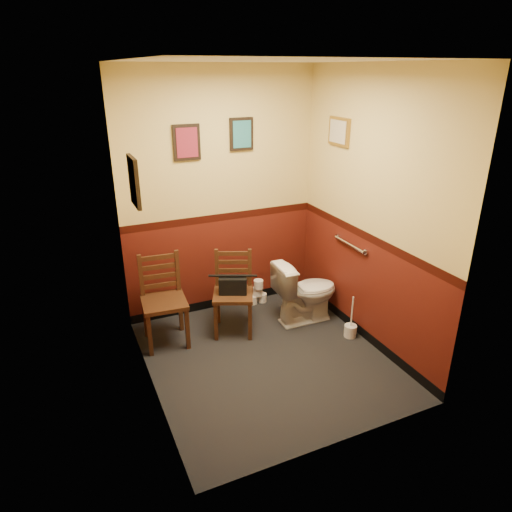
{
  "coord_description": "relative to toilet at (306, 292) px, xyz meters",
  "views": [
    {
      "loc": [
        -1.63,
        -3.38,
        2.65
      ],
      "look_at": [
        0.0,
        0.25,
        1.0
      ],
      "focal_mm": 32.0,
      "sensor_mm": 36.0,
      "label": 1
    }
  ],
  "objects": [
    {
      "name": "grab_bar",
      "position": [
        0.35,
        -0.26,
        0.6
      ],
      "size": [
        0.05,
        0.56,
        0.06
      ],
      "color": "silver",
      "rests_on": "wall_right"
    },
    {
      "name": "floor",
      "position": [
        -0.72,
        -0.51,
        -0.35
      ],
      "size": [
        2.2,
        2.4,
        0.0
      ],
      "primitive_type": "cube",
      "color": "black",
      "rests_on": "ground"
    },
    {
      "name": "framed_print_back_b",
      "position": [
        -0.47,
        0.67,
        1.65
      ],
      "size": [
        0.26,
        0.04,
        0.34
      ],
      "color": "black",
      "rests_on": "wall_back"
    },
    {
      "name": "handbag",
      "position": [
        -0.82,
        0.11,
        0.2
      ],
      "size": [
        0.32,
        0.25,
        0.21
      ],
      "rotation": [
        0.0,
        0.0,
        -0.42
      ],
      "color": "black",
      "rests_on": "chair_right"
    },
    {
      "name": "wall_front",
      "position": [
        -0.72,
        -1.71,
        1.0
      ],
      "size": [
        2.2,
        0.0,
        2.7
      ],
      "primitive_type": "cube",
      "rotation": [
        -1.57,
        0.0,
        0.0
      ],
      "color": "#51160E",
      "rests_on": "ground"
    },
    {
      "name": "wall_back",
      "position": [
        -0.72,
        0.69,
        1.0
      ],
      "size": [
        2.2,
        0.0,
        2.7
      ],
      "primitive_type": "cube",
      "rotation": [
        1.57,
        0.0,
        0.0
      ],
      "color": "#51160E",
      "rests_on": "ground"
    },
    {
      "name": "chair_left",
      "position": [
        -1.53,
        0.23,
        0.12
      ],
      "size": [
        0.47,
        0.47,
        0.93
      ],
      "rotation": [
        0.0,
        0.0,
        -0.09
      ],
      "color": "#4A2916",
      "rests_on": "floor"
    },
    {
      "name": "framed_print_right",
      "position": [
        0.36,
        0.09,
        1.7
      ],
      "size": [
        0.04,
        0.34,
        0.28
      ],
      "color": "olive",
      "rests_on": "wall_right"
    },
    {
      "name": "framed_print_back_a",
      "position": [
        -1.07,
        0.67,
        1.6
      ],
      "size": [
        0.28,
        0.04,
        0.36
      ],
      "color": "black",
      "rests_on": "wall_back"
    },
    {
      "name": "wall_left",
      "position": [
        -1.82,
        -0.51,
        1.0
      ],
      "size": [
        0.0,
        2.4,
        2.7
      ],
      "primitive_type": "cube",
      "rotation": [
        1.57,
        0.0,
        1.57
      ],
      "color": "#51160E",
      "rests_on": "ground"
    },
    {
      "name": "framed_print_left",
      "position": [
        -1.8,
        -0.41,
        1.5
      ],
      "size": [
        0.04,
        0.3,
        0.38
      ],
      "color": "black",
      "rests_on": "wall_left"
    },
    {
      "name": "toilet_brush",
      "position": [
        0.27,
        -0.5,
        -0.28
      ],
      "size": [
        0.13,
        0.13,
        0.47
      ],
      "color": "silver",
      "rests_on": "floor"
    },
    {
      "name": "chair_right",
      "position": [
        -0.8,
        0.14,
        0.09
      ],
      "size": [
        0.54,
        0.54,
        0.88
      ],
      "rotation": [
        0.0,
        0.0,
        -0.41
      ],
      "color": "#4A2916",
      "rests_on": "floor"
    },
    {
      "name": "ceiling",
      "position": [
        -0.72,
        -0.51,
        2.35
      ],
      "size": [
        2.2,
        2.4,
        0.0
      ],
      "primitive_type": "cube",
      "rotation": [
        3.14,
        0.0,
        0.0
      ],
      "color": "silver",
      "rests_on": "ground"
    },
    {
      "name": "wall_right",
      "position": [
        0.38,
        -0.51,
        1.0
      ],
      "size": [
        0.0,
        2.4,
        2.7
      ],
      "primitive_type": "cube",
      "rotation": [
        1.57,
        0.0,
        -1.57
      ],
      "color": "#51160E",
      "rests_on": "ground"
    },
    {
      "name": "tp_stack",
      "position": [
        -0.32,
        0.58,
        -0.22
      ],
      "size": [
        0.24,
        0.14,
        0.31
      ],
      "color": "silver",
      "rests_on": "floor"
    },
    {
      "name": "toilet",
      "position": [
        0.0,
        0.0,
        0.0
      ],
      "size": [
        0.73,
        0.42,
        0.7
      ],
      "primitive_type": "imported",
      "rotation": [
        0.0,
        0.0,
        1.54
      ],
      "color": "white",
      "rests_on": "floor"
    }
  ]
}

